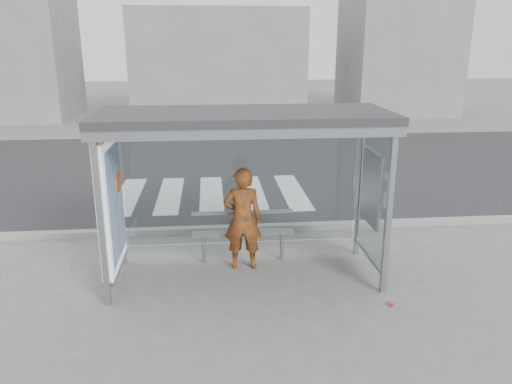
# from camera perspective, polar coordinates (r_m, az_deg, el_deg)

# --- Properties ---
(ground) EXTENTS (80.00, 80.00, 0.00)m
(ground) POSITION_cam_1_polar(r_m,az_deg,el_deg) (8.05, -1.22, -9.60)
(ground) COLOR #61615F
(ground) RESTS_ON ground
(road) EXTENTS (30.00, 10.00, 0.01)m
(road) POSITION_cam_1_polar(r_m,az_deg,el_deg) (14.64, -3.24, 2.75)
(road) COLOR #252528
(road) RESTS_ON ground
(curb) EXTENTS (30.00, 0.18, 0.12)m
(curb) POSITION_cam_1_polar(r_m,az_deg,el_deg) (9.81, -2.06, -4.19)
(curb) COLOR gray
(curb) RESTS_ON ground
(crosswalk) EXTENTS (4.55, 3.00, 0.00)m
(crosswalk) POSITION_cam_1_polar(r_m,az_deg,el_deg) (12.22, -5.12, -0.20)
(crosswalk) COLOR silver
(crosswalk) RESTS_ON ground
(bus_shelter) EXTENTS (4.25, 1.65, 2.62)m
(bus_shelter) POSITION_cam_1_polar(r_m,az_deg,el_deg) (7.42, -4.21, 4.34)
(bus_shelter) COLOR gray
(bus_shelter) RESTS_ON ground
(building_left) EXTENTS (6.00, 5.00, 6.00)m
(building_left) POSITION_cam_1_polar(r_m,az_deg,el_deg) (26.91, -26.91, 13.97)
(building_left) COLOR slate
(building_left) RESTS_ON ground
(building_center) EXTENTS (8.00, 5.00, 5.00)m
(building_center) POSITION_cam_1_polar(r_m,az_deg,el_deg) (25.21, -4.38, 14.46)
(building_center) COLOR slate
(building_center) RESTS_ON ground
(building_right) EXTENTS (5.00, 5.00, 7.00)m
(building_right) POSITION_cam_1_polar(r_m,az_deg,el_deg) (26.91, 15.93, 16.18)
(building_right) COLOR slate
(building_right) RESTS_ON ground
(person) EXTENTS (0.64, 0.43, 1.70)m
(person) POSITION_cam_1_polar(r_m,az_deg,el_deg) (8.03, -1.54, -3.06)
(person) COLOR #CF5F13
(person) RESTS_ON ground
(bench) EXTENTS (1.70, 0.21, 0.88)m
(bench) POSITION_cam_1_polar(r_m,az_deg,el_deg) (8.37, -1.52, -4.62)
(bench) COLOR slate
(bench) RESTS_ON ground
(soda_can) EXTENTS (0.12, 0.12, 0.06)m
(soda_can) POSITION_cam_1_polar(r_m,az_deg,el_deg) (7.48, 15.28, -12.21)
(soda_can) COLOR #EF4677
(soda_can) RESTS_ON ground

